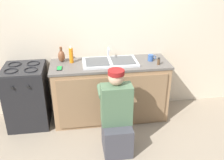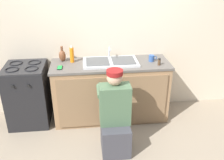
{
  "view_description": "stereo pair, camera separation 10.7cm",
  "coord_description": "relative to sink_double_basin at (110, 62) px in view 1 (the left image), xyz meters",
  "views": [
    {
      "loc": [
        -0.47,
        -3.07,
        2.26
      ],
      "look_at": [
        0.0,
        0.1,
        0.73
      ],
      "focal_mm": 40.0,
      "sensor_mm": 36.0,
      "label": 1
    },
    {
      "loc": [
        -0.36,
        -3.09,
        2.26
      ],
      "look_at": [
        0.0,
        0.1,
        0.73
      ],
      "focal_mm": 40.0,
      "sensor_mm": 36.0,
      "label": 2
    }
  ],
  "objects": [
    {
      "name": "ground_plane",
      "position": [
        0.0,
        -0.3,
        -0.93
      ],
      "size": [
        12.0,
        12.0,
        0.0
      ],
      "primitive_type": "plane",
      "color": "gray"
    },
    {
      "name": "coffee_mug",
      "position": [
        0.62,
        0.0,
        0.03
      ],
      "size": [
        0.13,
        0.08,
        0.1
      ],
      "color": "#335699",
      "rests_on": "countertop"
    },
    {
      "name": "countertop",
      "position": [
        0.0,
        -0.0,
        -0.04
      ],
      "size": [
        1.74,
        0.62,
        0.03
      ],
      "primitive_type": "cube",
      "color": "#5B5651",
      "rests_on": "counter_cabinet"
    },
    {
      "name": "cell_phone",
      "position": [
        -0.72,
        -0.11,
        -0.01
      ],
      "size": [
        0.07,
        0.14,
        0.01
      ],
      "color": "black",
      "rests_on": "countertop"
    },
    {
      "name": "plumber_person",
      "position": [
        -0.03,
        -0.78,
        -0.47
      ],
      "size": [
        0.42,
        0.61,
        1.1
      ],
      "color": "#3F3F47",
      "rests_on": "ground_plane"
    },
    {
      "name": "soap_bottle_orange",
      "position": [
        -0.56,
        0.1,
        0.09
      ],
      "size": [
        0.06,
        0.06,
        0.25
      ],
      "color": "orange",
      "rests_on": "countertop"
    },
    {
      "name": "spice_bottle_pepper",
      "position": [
        0.68,
        -0.16,
        0.03
      ],
      "size": [
        0.04,
        0.04,
        0.1
      ],
      "color": "#513823",
      "rests_on": "countertop"
    },
    {
      "name": "sink_double_basin",
      "position": [
        0.0,
        0.0,
        0.0
      ],
      "size": [
        0.8,
        0.44,
        0.19
      ],
      "color": "silver",
      "rests_on": "countertop"
    },
    {
      "name": "back_wall",
      "position": [
        0.0,
        0.35,
        0.32
      ],
      "size": [
        6.0,
        0.1,
        2.5
      ],
      "primitive_type": "cube",
      "color": "beige",
      "rests_on": "ground_plane"
    },
    {
      "name": "counter_cabinet",
      "position": [
        0.0,
        -0.01,
        -0.49
      ],
      "size": [
        1.7,
        0.62,
        0.88
      ],
      "color": "#997551",
      "rests_on": "ground_plane"
    },
    {
      "name": "stove_range",
      "position": [
        -1.24,
        -0.0,
        -0.47
      ],
      "size": [
        0.58,
        0.62,
        0.93
      ],
      "color": "black",
      "rests_on": "ground_plane"
    },
    {
      "name": "vase_decorative",
      "position": [
        -0.7,
        0.15,
        0.07
      ],
      "size": [
        0.1,
        0.1,
        0.23
      ],
      "color": "brown",
      "rests_on": "countertop"
    }
  ]
}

